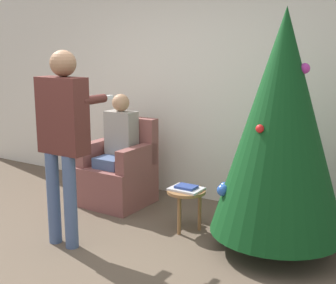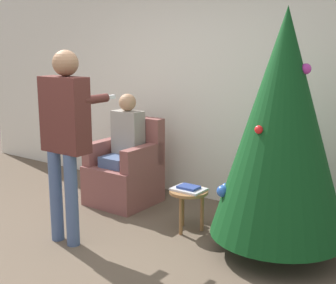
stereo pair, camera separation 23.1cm
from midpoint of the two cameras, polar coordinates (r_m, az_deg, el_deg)
ground_plane at (r=4.20m, az=-10.98°, el=-14.44°), size 14.00×14.00×0.00m
wall_back at (r=5.55m, az=5.49°, el=6.75°), size 8.00×0.06×2.70m
christmas_tree at (r=4.12m, az=15.32°, el=2.00°), size 1.19×1.19×2.15m
armchair at (r=5.52m, az=-3.98°, el=-3.76°), size 0.70×0.70×0.99m
person_seated at (r=5.41m, az=-4.21°, el=-0.23°), size 0.36×0.46×1.28m
person_standing at (r=4.34m, az=-10.94°, el=1.70°), size 0.48×0.57×1.79m
side_stool at (r=4.69m, az=3.95°, el=-6.69°), size 0.39×0.39×0.42m
laptop at (r=4.66m, az=3.97°, el=-5.78°), size 0.32×0.24×0.02m
book at (r=4.66m, az=3.97°, el=-5.52°), size 0.20×0.15×0.02m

